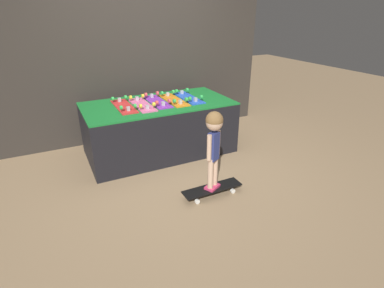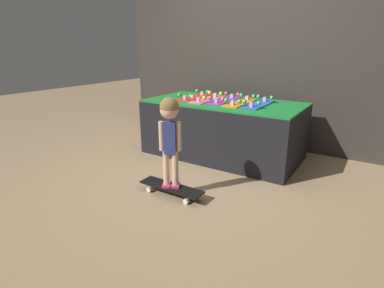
{
  "view_description": "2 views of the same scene",
  "coord_description": "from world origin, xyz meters",
  "views": [
    {
      "loc": [
        -1.34,
        -3.03,
        1.9
      ],
      "look_at": [
        0.09,
        -0.16,
        0.44
      ],
      "focal_mm": 28.0,
      "sensor_mm": 36.0,
      "label": 1
    },
    {
      "loc": [
        1.74,
        -2.76,
        1.41
      ],
      "look_at": [
        0.14,
        -0.27,
        0.44
      ],
      "focal_mm": 28.0,
      "sensor_mm": 36.0,
      "label": 2
    }
  ],
  "objects": [
    {
      "name": "skateboard_red_on_rack",
      "position": [
        -0.47,
        0.72,
        0.75
      ],
      "size": [
        0.2,
        0.67,
        0.09
      ],
      "color": "red",
      "rests_on": "display_rack"
    },
    {
      "name": "child",
      "position": [
        0.11,
        -0.61,
        0.71
      ],
      "size": [
        0.2,
        0.18,
        0.88
      ],
      "rotation": [
        0.0,
        0.0,
        0.46
      ],
      "color": "#E03D6B",
      "rests_on": "skateboard_on_floor"
    },
    {
      "name": "skateboard_blue_on_rack",
      "position": [
        0.47,
        0.71,
        0.75
      ],
      "size": [
        0.2,
        0.67,
        0.09
      ],
      "color": "blue",
      "rests_on": "display_rack"
    },
    {
      "name": "skateboard_purple_on_rack",
      "position": [
        0.0,
        0.72,
        0.75
      ],
      "size": [
        0.2,
        0.67,
        0.09
      ],
      "color": "purple",
      "rests_on": "display_rack"
    },
    {
      "name": "ground_plane",
      "position": [
        0.0,
        0.0,
        0.0
      ],
      "size": [
        16.0,
        16.0,
        0.0
      ],
      "primitive_type": "plane",
      "color": "#9E7F5B"
    },
    {
      "name": "skateboard_orange_on_rack",
      "position": [
        0.23,
        0.7,
        0.75
      ],
      "size": [
        0.2,
        0.67,
        0.09
      ],
      "color": "orange",
      "rests_on": "display_rack"
    },
    {
      "name": "display_rack",
      "position": [
        0.0,
        0.7,
        0.36
      ],
      "size": [
        1.99,
        1.02,
        0.73
      ],
      "color": "black",
      "rests_on": "ground_plane"
    },
    {
      "name": "back_wall",
      "position": [
        0.0,
        1.47,
        1.2
      ],
      "size": [
        4.17,
        0.1,
        2.4
      ],
      "color": "#332D28",
      "rests_on": "ground_plane"
    },
    {
      "name": "skateboard_on_floor",
      "position": [
        0.11,
        -0.61,
        0.07
      ],
      "size": [
        0.68,
        0.18,
        0.09
      ],
      "color": "black",
      "rests_on": "ground_plane"
    },
    {
      "name": "skateboard_pink_on_rack",
      "position": [
        -0.23,
        0.68,
        0.75
      ],
      "size": [
        0.2,
        0.67,
        0.09
      ],
      "color": "pink",
      "rests_on": "display_rack"
    }
  ]
}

